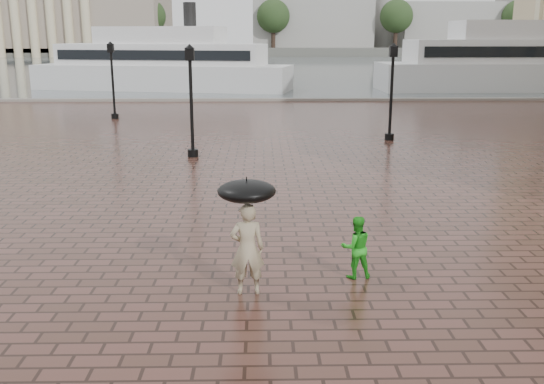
% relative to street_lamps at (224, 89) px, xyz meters
% --- Properties ---
extents(ground, '(300.00, 300.00, 0.00)m').
position_rel_street_lamps_xyz_m(ground, '(5.00, -15.33, -2.33)').
color(ground, '#3C231B').
rests_on(ground, ground).
extents(harbour_water, '(240.00, 240.00, 0.00)m').
position_rel_street_lamps_xyz_m(harbour_water, '(5.00, 76.67, -2.33)').
color(harbour_water, '#444C53').
rests_on(harbour_water, ground).
extents(quay_edge, '(80.00, 0.60, 0.30)m').
position_rel_street_lamps_xyz_m(quay_edge, '(5.00, 16.67, -2.33)').
color(quay_edge, slate).
rests_on(quay_edge, ground).
extents(far_shore, '(300.00, 60.00, 2.00)m').
position_rel_street_lamps_xyz_m(far_shore, '(5.00, 144.67, -1.33)').
color(far_shore, '#4C4C47').
rests_on(far_shore, ground).
extents(distant_skyline, '(102.50, 22.00, 33.00)m').
position_rel_street_lamps_xyz_m(distant_skyline, '(53.14, 134.67, 7.13)').
color(distant_skyline, gray).
rests_on(distant_skyline, ground).
extents(far_trees, '(188.00, 8.00, 13.50)m').
position_rel_street_lamps_xyz_m(far_trees, '(5.00, 122.67, 7.09)').
color(far_trees, '#2D2119').
rests_on(far_trees, ground).
extents(street_lamps, '(15.44, 12.44, 4.40)m').
position_rel_street_lamps_xyz_m(street_lamps, '(0.00, 0.00, 0.00)').
color(street_lamps, black).
rests_on(street_lamps, ground).
extents(adult_pedestrian, '(0.69, 0.47, 1.81)m').
position_rel_street_lamps_xyz_m(adult_pedestrian, '(1.55, -19.12, -1.42)').
color(adult_pedestrian, tan).
rests_on(adult_pedestrian, ground).
extents(child_pedestrian, '(0.70, 0.58, 1.31)m').
position_rel_street_lamps_xyz_m(child_pedestrian, '(3.76, -18.37, -1.67)').
color(child_pedestrian, green).
rests_on(child_pedestrian, ground).
extents(ferry_near, '(24.27, 10.70, 7.74)m').
position_rel_street_lamps_xyz_m(ferry_near, '(-7.23, 26.92, 0.00)').
color(ferry_near, silver).
rests_on(ferry_near, ground).
extents(ferry_far, '(25.97, 6.98, 8.46)m').
position_rel_street_lamps_xyz_m(ferry_far, '(25.62, 25.94, 0.22)').
color(ferry_far, silver).
rests_on(ferry_far, ground).
extents(umbrella, '(1.10, 1.10, 1.18)m').
position_rel_street_lamps_xyz_m(umbrella, '(1.55, -19.12, -0.28)').
color(umbrella, black).
rests_on(umbrella, ground).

